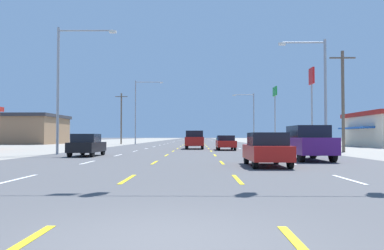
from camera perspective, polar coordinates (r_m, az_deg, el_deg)
name	(u,v)px	position (r m, az deg, el deg)	size (l,w,h in m)	color
ground_plane	(195,144)	(70.90, 0.42, -2.85)	(572.00, 572.00, 0.00)	#4C4C4F
lot_apron_left	(65,143)	(75.25, -18.80, -2.69)	(28.00, 440.00, 0.01)	gray
lot_apron_right	(325,144)	(74.94, 19.73, -2.69)	(28.00, 440.00, 0.01)	gray
lane_markings	(196,141)	(109.39, 0.56, -2.46)	(10.64, 227.60, 0.01)	white
signal_span_wire	(182,7)	(12.99, -1.53, 17.59)	(25.02, 0.52, 9.64)	brown
hatchback_inner_right_nearest	(267,149)	(17.42, 11.34, -3.64)	(1.72, 3.90, 1.54)	red
suv_far_right_near	(307,142)	(22.44, 17.25, -2.54)	(1.98, 4.90, 1.98)	#4C196B
hatchback_far_left_mid	(87,145)	(26.75, -15.78, -2.94)	(1.72, 3.90, 1.54)	black
sedan_inner_right_midfar	(226,142)	(37.37, 5.18, -2.68)	(1.80, 4.50, 1.46)	red
suv_center_turn_far	(195,139)	(40.61, 0.39, -2.23)	(1.98, 4.90, 1.98)	red
hatchback_center_turn_farther	(193,140)	(54.29, 0.21, -2.36)	(1.72, 3.90, 1.54)	silver
suv_center_turn_farthest	(196,138)	(79.28, 0.62, -1.99)	(1.98, 4.90, 1.98)	navy
sedan_far_right_distant_a	(219,138)	(112.08, 4.22, -2.05)	(1.80, 4.50, 1.46)	#235B2D
suv_center_turn_distant_b	(196,137)	(122.16, 0.69, -1.91)	(1.98, 4.90, 1.98)	#B28C33
storefront_left_row_1	(36,129)	(72.42, -22.78, -0.59)	(8.65, 12.82, 5.25)	#8C6B4C
pole_sign_right_row_1	(312,88)	(50.98, 17.84, 5.41)	(0.24, 1.77, 10.27)	gray
pole_sign_right_row_2	(275,99)	(69.37, 12.57, 3.85)	(0.24, 2.74, 10.35)	gray
streetlight_left_row_0	(64,80)	(30.20, -18.96, 6.55)	(4.53, 0.26, 9.72)	gray
streetlight_right_row_0	(321,88)	(29.85, 19.07, 5.44)	(3.59, 0.26, 8.73)	gray
streetlight_left_row_1	(138,107)	(64.70, -8.23, 2.69)	(4.80, 0.26, 10.96)	gray
streetlight_right_row_1	(252,115)	(64.49, 9.09, 1.57)	(3.71, 0.26, 8.75)	gray
utility_pole_right_row_0	(343,99)	(34.60, 22.09, 3.68)	(2.20, 0.26, 8.74)	brown
utility_pole_left_row_1	(121,118)	(67.51, -10.77, 1.13)	(2.20, 0.26, 9.06)	brown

